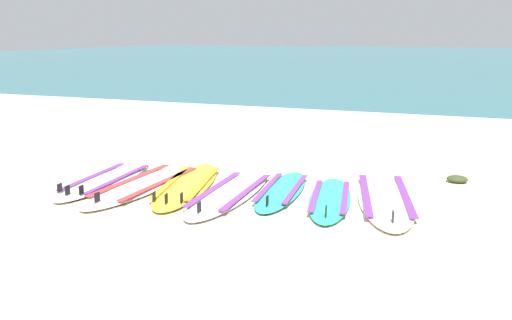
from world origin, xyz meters
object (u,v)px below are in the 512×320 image
at_px(surfboard_2, 187,185).
at_px(surfboard_6, 385,197).
at_px(surfboard_1, 146,184).
at_px(surfboard_5, 330,199).
at_px(surfboard_4, 282,190).
at_px(surfboard_3, 230,193).
at_px(surfboard_0, 106,180).

distance_m(surfboard_2, surfboard_6, 2.52).
relative_size(surfboard_1, surfboard_2, 1.04).
xyz_separation_m(surfboard_1, surfboard_2, (0.53, 0.16, 0.00)).
bearing_deg(surfboard_6, surfboard_5, -152.91).
bearing_deg(surfboard_4, surfboard_3, -150.08).
relative_size(surfboard_0, surfboard_3, 0.92).
xyz_separation_m(surfboard_1, surfboard_6, (3.03, 0.51, -0.00)).
bearing_deg(surfboard_0, surfboard_2, 8.56).
xyz_separation_m(surfboard_0, surfboard_1, (0.61, 0.02, -0.00)).
relative_size(surfboard_0, surfboard_1, 0.88).
xyz_separation_m(surfboard_1, surfboard_3, (1.20, 0.02, 0.00)).
bearing_deg(surfboard_5, surfboard_0, -175.86).
distance_m(surfboard_1, surfboard_5, 2.44).
bearing_deg(surfboard_5, surfboard_2, -178.55).
relative_size(surfboard_2, surfboard_5, 1.22).
bearing_deg(surfboard_2, surfboard_3, -11.15).
relative_size(surfboard_1, surfboard_3, 1.06).
bearing_deg(surfboard_0, surfboard_4, 8.71).
distance_m(surfboard_1, surfboard_4, 1.80).
relative_size(surfboard_2, surfboard_6, 0.92).
bearing_deg(surfboard_6, surfboard_4, -172.60).
bearing_deg(surfboard_1, surfboard_3, 1.09).
height_order(surfboard_5, surfboard_6, same).
height_order(surfboard_0, surfboard_2, same).
xyz_separation_m(surfboard_3, surfboard_6, (1.83, 0.49, -0.00)).
xyz_separation_m(surfboard_2, surfboard_4, (1.23, 0.19, -0.00)).
xyz_separation_m(surfboard_4, surfboard_6, (1.26, 0.16, -0.00)).
xyz_separation_m(surfboard_3, surfboard_4, (0.56, 0.32, 0.00)).
bearing_deg(surfboard_6, surfboard_2, -171.88).
distance_m(surfboard_0, surfboard_4, 2.40).
bearing_deg(surfboard_6, surfboard_3, -165.03).
bearing_deg(surfboard_1, surfboard_6, 9.57).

